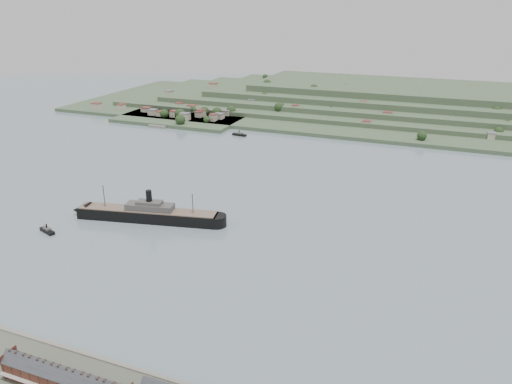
% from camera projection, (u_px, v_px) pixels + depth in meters
% --- Properties ---
extents(ground, '(1400.00, 1400.00, 0.00)m').
position_uv_depth(ground, '(257.00, 224.00, 330.14)').
color(ground, slate).
rests_on(ground, ground).
extents(terrace_row, '(55.60, 9.80, 11.07)m').
position_uv_depth(terrace_row, '(65.00, 380.00, 185.68)').
color(terrace_row, '#462119').
rests_on(terrace_row, ground).
extents(far_peninsula, '(760.00, 309.00, 30.00)m').
position_uv_depth(far_peninsula, '(387.00, 103.00, 656.44)').
color(far_peninsula, '#3C5337').
rests_on(far_peninsula, ground).
extents(steamship, '(107.84, 33.42, 26.10)m').
position_uv_depth(steamship, '(144.00, 214.00, 334.33)').
color(steamship, black).
rests_on(steamship, ground).
extents(tugboat, '(13.76, 7.76, 6.00)m').
position_uv_depth(tugboat, '(47.00, 230.00, 317.77)').
color(tugboat, black).
rests_on(tugboat, ground).
extents(ferry_west, '(16.63, 6.57, 6.07)m').
position_uv_depth(ferry_west, '(239.00, 134.00, 543.09)').
color(ferry_west, black).
rests_on(ferry_west, ground).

